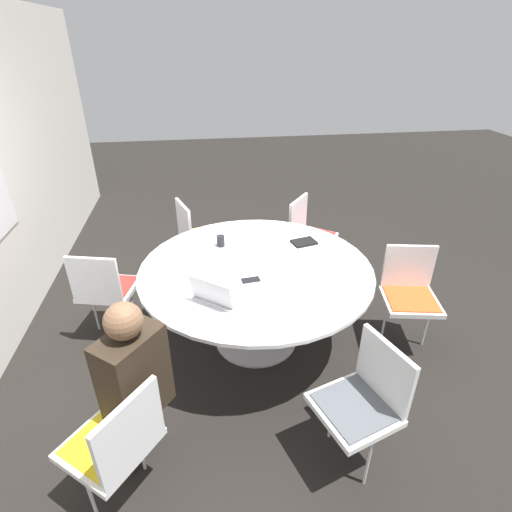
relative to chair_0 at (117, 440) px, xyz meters
name	(u,v)px	position (x,y,z in m)	size (l,w,h in m)	color
ground_plane	(256,339)	(1.28, -0.93, -0.53)	(16.00, 16.00, 0.00)	black
conference_table	(256,281)	(1.28, -0.93, 0.09)	(1.87, 1.87, 0.76)	#B7B7BC
chair_0	(117,440)	(0.00, 0.00, 0.00)	(0.61, 0.60, 0.88)	silver
chair_1	(364,397)	(0.08, -1.40, 0.00)	(0.55, 0.54, 0.88)	silver
chair_2	(410,289)	(1.11, -2.20, 0.00)	(0.50, 0.51, 0.88)	silver
chair_3	(308,231)	(2.34, -1.66, 0.00)	(0.60, 0.60, 0.88)	silver
chair_4	(197,232)	(2.48, -0.46, 0.00)	(0.55, 0.54, 0.88)	silver
chair_5	(104,286)	(1.53, 0.33, 0.00)	(0.52, 0.53, 0.88)	silver
person_0	(133,378)	(0.24, -0.08, 0.19)	(0.42, 0.40, 1.23)	#2D2319
laptop	(216,295)	(0.85, -0.59, 0.28)	(0.40, 0.41, 0.21)	silver
spiral_notebook	(304,242)	(1.63, -1.42, 0.24)	(0.20, 0.24, 0.02)	black
coffee_cup	(221,241)	(1.69, -0.68, 0.28)	(0.07, 0.07, 0.10)	black
cell_phone	(251,280)	(1.09, -0.86, 0.23)	(0.09, 0.15, 0.01)	black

